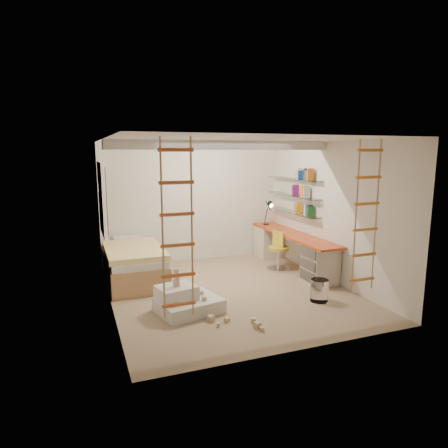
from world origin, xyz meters
name	(u,v)px	position (x,y,z in m)	size (l,w,h in m)	color
floor	(230,291)	(0.00, 0.00, 0.00)	(4.50, 4.50, 0.00)	tan
ceiling_beam	(224,145)	(0.00, 0.30, 2.52)	(4.00, 0.18, 0.16)	white
window_frame	(102,199)	(-1.97, 1.50, 1.55)	(0.06, 1.15, 1.35)	white
window_blind	(104,199)	(-1.93, 1.50, 1.55)	(0.02, 1.00, 1.20)	#4C2D1E
rope_ladder_left	(177,230)	(-1.35, -1.75, 1.52)	(0.41, 0.04, 2.13)	#CA4A22
rope_ladder_right	(366,217)	(1.35, -1.75, 1.52)	(0.41, 0.04, 2.13)	orange
waste_bin	(319,290)	(1.20, -0.94, 0.18)	(0.29, 0.29, 0.36)	white
desk	(292,250)	(1.72, 0.86, 0.40)	(0.56, 2.80, 0.75)	#CB4417
shelves	(293,196)	(1.87, 1.13, 1.50)	(0.25, 1.80, 0.71)	white
bed	(134,263)	(-1.48, 1.23, 0.33)	(1.02, 2.00, 0.69)	#AD7F51
task_lamp	(269,209)	(1.67, 1.82, 1.14)	(0.14, 0.36, 0.57)	black
swivel_chair	(278,256)	(1.40, 0.84, 0.30)	(0.56, 0.56, 0.80)	gold
play_platform	(185,302)	(-0.96, -0.59, 0.16)	(1.05, 0.89, 0.41)	silver
toy_blocks	(210,304)	(-0.69, -0.96, 0.22)	(1.06, 1.19, 0.68)	#CCB284
books	(293,191)	(1.87, 1.13, 1.60)	(0.14, 0.58, 0.92)	#1E722D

